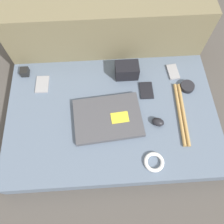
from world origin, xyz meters
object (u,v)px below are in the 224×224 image
at_px(computer_mouse, 158,122).
at_px(speaker_puck, 187,86).
at_px(laptop, 108,118).
at_px(charger_brick, 25,72).
at_px(phone_silver, 42,84).
at_px(camera_pouch, 127,70).
at_px(phone_black, 173,72).
at_px(phone_small, 146,90).

bearing_deg(computer_mouse, speaker_puck, 67.14).
xyz_separation_m(laptop, charger_brick, (-0.46, 0.32, 0.00)).
relative_size(phone_silver, camera_pouch, 0.86).
bearing_deg(phone_silver, phone_black, 4.33).
distance_m(speaker_puck, phone_small, 0.23).
xyz_separation_m(computer_mouse, speaker_puck, (0.20, 0.21, -0.01)).
xyz_separation_m(phone_silver, phone_black, (0.76, 0.04, 0.00)).
distance_m(laptop, speaker_puck, 0.48).
xyz_separation_m(laptop, phone_silver, (-0.36, 0.24, -0.01)).
relative_size(computer_mouse, phone_black, 0.70).
distance_m(speaker_puck, phone_black, 0.12).
distance_m(phone_small, charger_brick, 0.70).
relative_size(laptop, computer_mouse, 4.90).
relative_size(computer_mouse, phone_silver, 0.67).
height_order(phone_silver, phone_small, phone_small).
distance_m(phone_small, camera_pouch, 0.16).
bearing_deg(phone_black, laptop, -149.89).
relative_size(phone_small, camera_pouch, 0.80).
distance_m(laptop, phone_black, 0.48).
bearing_deg(phone_silver, laptop, -31.82).
distance_m(phone_silver, phone_black, 0.76).
bearing_deg(computer_mouse, camera_pouch, 134.04).
xyz_separation_m(phone_small, charger_brick, (-0.69, 0.16, 0.01)).
relative_size(laptop, phone_black, 3.45).
bearing_deg(charger_brick, camera_pouch, -4.28).
height_order(phone_silver, phone_black, phone_black).
bearing_deg(laptop, computer_mouse, -13.70).
height_order(computer_mouse, phone_small, computer_mouse).
bearing_deg(speaker_puck, phone_small, -178.16).
height_order(laptop, phone_silver, laptop).
xyz_separation_m(phone_black, charger_brick, (-0.86, 0.04, 0.01)).
xyz_separation_m(computer_mouse, camera_pouch, (-0.13, 0.31, 0.03)).
bearing_deg(camera_pouch, phone_small, -48.61).
xyz_separation_m(laptop, camera_pouch, (0.12, 0.27, 0.03)).
bearing_deg(phone_small, charger_brick, 167.43).
relative_size(computer_mouse, speaker_puck, 0.94).
xyz_separation_m(speaker_puck, phone_small, (-0.23, -0.01, -0.01)).
relative_size(computer_mouse, phone_small, 0.71).
distance_m(computer_mouse, camera_pouch, 0.34).
bearing_deg(phone_small, camera_pouch, 131.83).
bearing_deg(laptop, charger_brick, 140.66).
distance_m(camera_pouch, charger_brick, 0.59).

